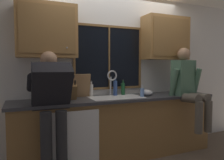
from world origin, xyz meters
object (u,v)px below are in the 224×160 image
at_px(person_sitting_on_counter, 188,84).
at_px(soap_dispenser, 142,92).
at_px(person_standing, 52,102).
at_px(cutting_board, 82,86).
at_px(bottle_green_glass, 91,90).
at_px(bottle_tall_clear, 115,88).
at_px(knife_block, 72,92).
at_px(mixing_bowl, 146,93).
at_px(bottle_amber_small, 123,89).

height_order(person_sitting_on_counter, soap_dispenser, person_sitting_on_counter).
xyz_separation_m(person_standing, cutting_board, (0.51, 0.53, 0.13)).
xyz_separation_m(bottle_green_glass, bottle_tall_clear, (0.38, -0.06, 0.03)).
height_order(knife_block, soap_dispenser, knife_block).
xyz_separation_m(person_standing, bottle_tall_clear, (1.04, 0.49, 0.08)).
bearing_deg(person_standing, soap_dispenser, 9.08).
relative_size(bottle_green_glass, bottle_tall_clear, 0.80).
height_order(person_standing, mixing_bowl, person_standing).
xyz_separation_m(bottle_green_glass, bottle_amber_small, (0.53, -0.03, 0.00)).
distance_m(person_standing, bottle_tall_clear, 1.15).
bearing_deg(bottle_tall_clear, bottle_amber_small, 11.13).
xyz_separation_m(person_sitting_on_counter, bottle_green_glass, (-1.43, 0.50, -0.08)).
height_order(person_standing, bottle_green_glass, person_standing).
height_order(bottle_green_glass, bottle_amber_small, bottle_amber_small).
xyz_separation_m(cutting_board, mixing_bowl, (0.97, -0.25, -0.13)).
relative_size(knife_block, bottle_tall_clear, 1.06).
relative_size(knife_block, mixing_bowl, 1.52).
bearing_deg(person_standing, knife_block, 48.01).
height_order(mixing_bowl, bottle_tall_clear, bottle_tall_clear).
bearing_deg(bottle_green_glass, mixing_bowl, -18.03).
relative_size(cutting_board, soap_dispenser, 1.95).
bearing_deg(bottle_tall_clear, soap_dispenser, -39.72).
height_order(knife_block, bottle_tall_clear, same).
relative_size(knife_block, bottle_amber_small, 1.30).
bearing_deg(person_sitting_on_counter, person_standing, -178.61).
relative_size(person_standing, soap_dispenser, 8.63).
xyz_separation_m(soap_dispenser, bottle_amber_small, (-0.18, 0.30, 0.03)).
bearing_deg(knife_block, person_standing, -131.99).
relative_size(person_sitting_on_counter, cutting_board, 3.55).
xyz_separation_m(person_standing, person_sitting_on_counter, (2.10, 0.05, 0.14)).
xyz_separation_m(person_sitting_on_counter, knife_block, (-1.78, 0.30, -0.08)).
xyz_separation_m(person_sitting_on_counter, mixing_bowl, (-0.62, 0.23, -0.14)).
bearing_deg(bottle_green_glass, bottle_tall_clear, -8.79).
distance_m(person_sitting_on_counter, bottle_amber_small, 1.02).
bearing_deg(cutting_board, person_sitting_on_counter, -16.93).
height_order(person_sitting_on_counter, cutting_board, person_sitting_on_counter).
relative_size(person_standing, bottle_tall_clear, 5.20).
height_order(cutting_board, mixing_bowl, cutting_board).
distance_m(cutting_board, bottle_green_glass, 0.17).
relative_size(person_sitting_on_counter, knife_block, 3.92).
bearing_deg(person_standing, mixing_bowl, 10.86).
bearing_deg(soap_dispenser, person_sitting_on_counter, -12.97).
bearing_deg(cutting_board, mixing_bowl, -14.46).
distance_m(cutting_board, mixing_bowl, 1.01).
height_order(cutting_board, soap_dispenser, cutting_board).
relative_size(person_sitting_on_counter, bottle_amber_small, 5.09).
xyz_separation_m(cutting_board, bottle_tall_clear, (0.53, -0.04, -0.05)).
height_order(bottle_green_glass, bottle_tall_clear, bottle_tall_clear).
bearing_deg(cutting_board, bottle_tall_clear, -4.64).
relative_size(person_standing, bottle_green_glass, 6.48).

